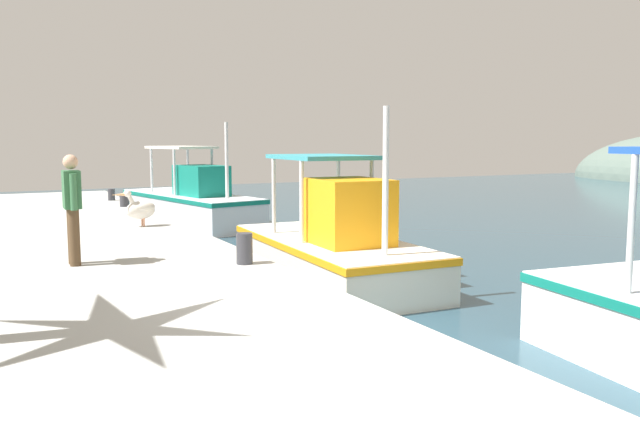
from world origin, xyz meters
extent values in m
cube|color=white|center=(-13.14, 1.84, 0.49)|extent=(6.44, 3.03, 0.97)
cube|color=#0F7260|center=(-13.14, 1.84, 0.89)|extent=(6.49, 3.08, 0.12)
cube|color=#0F7260|center=(-12.38, 1.98, 1.44)|extent=(1.92, 1.44, 0.93)
cylinder|color=silver|center=(-14.38, 0.92, 1.68)|extent=(0.08, 0.08, 1.43)
cylinder|color=silver|center=(-14.63, 2.21, 1.68)|extent=(0.08, 0.08, 1.43)
cylinder|color=silver|center=(-12.74, 1.25, 1.68)|extent=(0.08, 0.08, 1.43)
cylinder|color=silver|center=(-12.99, 2.53, 1.68)|extent=(0.08, 0.08, 1.43)
cube|color=silver|center=(-13.69, 1.73, 2.44)|extent=(2.73, 1.83, 0.08)
cylinder|color=silver|center=(-10.86, 2.28, 2.08)|extent=(0.10, 0.10, 2.21)
torus|color=orange|center=(-12.38, 2.61, 1.44)|extent=(0.55, 0.20, 0.54)
cube|color=silver|center=(-3.75, 1.88, 0.41)|extent=(5.33, 2.30, 0.82)
cube|color=orange|center=(-3.75, 1.88, 0.74)|extent=(5.37, 2.34, 0.12)
cube|color=orange|center=(-3.09, 1.85, 1.41)|extent=(1.52, 1.30, 1.17)
cylinder|color=silver|center=(-4.96, 1.21, 1.57)|extent=(0.08, 0.08, 1.49)
cylinder|color=silver|center=(-4.89, 2.65, 1.57)|extent=(0.08, 0.08, 1.49)
cylinder|color=silver|center=(-3.54, 1.14, 1.57)|extent=(0.08, 0.08, 1.49)
cylinder|color=silver|center=(-3.48, 2.59, 1.57)|extent=(0.08, 0.08, 1.49)
cube|color=teal|center=(-4.22, 1.90, 2.36)|extent=(2.19, 1.61, 0.08)
cylinder|color=silver|center=(-1.78, 1.79, 2.02)|extent=(0.10, 0.10, 2.40)
cylinder|color=silver|center=(2.11, 2.56, 1.74)|extent=(0.08, 0.08, 1.59)
cylinder|color=tan|center=(-7.38, -0.90, 0.91)|extent=(0.04, 0.04, 0.22)
cylinder|color=tan|center=(-7.26, -0.89, 0.91)|extent=(0.04, 0.04, 0.22)
ellipsoid|color=white|center=(-7.32, -0.94, 1.16)|extent=(0.39, 0.67, 0.40)
ellipsoid|color=silver|center=(-7.32, -0.89, 1.22)|extent=(0.43, 0.58, 0.28)
cylinder|color=white|center=(-7.29, -1.13, 1.38)|extent=(0.11, 0.20, 0.27)
sphere|color=white|center=(-7.29, -1.21, 1.54)|extent=(0.18, 0.18, 0.16)
cone|color=#F2B272|center=(-7.26, -1.41, 1.52)|extent=(0.10, 0.31, 0.07)
cylinder|color=#4C3823|center=(-3.29, -2.77, 1.23)|extent=(0.16, 0.16, 0.86)
cylinder|color=#4C3823|center=(-3.49, -2.77, 1.23)|extent=(0.16, 0.16, 0.86)
cube|color=#33663F|center=(-3.39, -2.77, 1.95)|extent=(0.39, 0.24, 0.57)
cylinder|color=#33663F|center=(-3.14, -2.77, 1.93)|extent=(0.10, 0.10, 0.54)
cylinder|color=#33663F|center=(-3.64, -2.76, 1.93)|extent=(0.10, 0.10, 0.54)
sphere|color=tan|center=(-3.39, -2.77, 2.36)|extent=(0.22, 0.22, 0.22)
cylinder|color=#333338|center=(-13.90, -0.45, 0.98)|extent=(0.22, 0.22, 0.36)
cylinder|color=#333338|center=(-11.78, -0.45, 0.98)|extent=(0.27, 0.27, 0.36)
cylinder|color=#333338|center=(-2.26, -0.45, 1.04)|extent=(0.25, 0.25, 0.48)
camera|label=1|loc=(6.89, -3.90, 2.70)|focal=36.20mm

